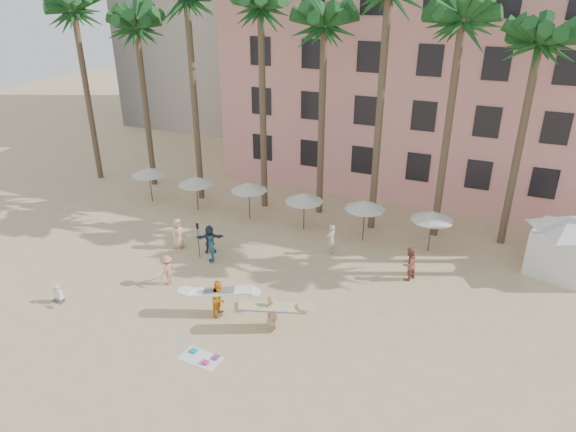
% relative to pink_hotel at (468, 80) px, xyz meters
% --- Properties ---
extents(ground, '(120.00, 120.00, 0.00)m').
position_rel_pink_hotel_xyz_m(ground, '(-7.00, -26.00, -8.00)').
color(ground, '#D1B789').
rests_on(ground, ground).
extents(pink_hotel, '(35.00, 14.00, 16.00)m').
position_rel_pink_hotel_xyz_m(pink_hotel, '(0.00, 0.00, 0.00)').
color(pink_hotel, '#ED9F90').
rests_on(pink_hotel, ground).
extents(palm_row, '(44.40, 5.40, 16.30)m').
position_rel_pink_hotel_xyz_m(palm_row, '(-6.49, -11.00, 4.97)').
color(palm_row, brown).
rests_on(palm_row, ground).
extents(umbrella_row, '(22.50, 2.70, 2.73)m').
position_rel_pink_hotel_xyz_m(umbrella_row, '(-10.00, -13.50, -5.67)').
color(umbrella_row, '#332B23').
rests_on(umbrella_row, ground).
extents(cabana, '(5.63, 5.63, 3.50)m').
position_rel_pink_hotel_xyz_m(cabana, '(7.06, -13.12, -5.93)').
color(cabana, silver).
rests_on(cabana, ground).
extents(beach_towel, '(1.86, 1.12, 0.14)m').
position_rel_pink_hotel_xyz_m(beach_towel, '(-7.50, -27.01, -7.97)').
color(beach_towel, white).
rests_on(beach_towel, ground).
extents(carrier_yellow, '(3.12, 1.97, 1.79)m').
position_rel_pink_hotel_xyz_m(carrier_yellow, '(-5.52, -23.99, -6.99)').
color(carrier_yellow, tan).
rests_on(carrier_yellow, ground).
extents(carrier_white, '(3.32, 1.88, 1.89)m').
position_rel_pink_hotel_xyz_m(carrier_white, '(-8.35, -23.88, -6.99)').
color(carrier_white, '#FF9E1A').
rests_on(carrier_white, ground).
extents(beachgoers, '(14.47, 7.52, 1.92)m').
position_rel_pink_hotel_xyz_m(beachgoers, '(-9.39, -18.93, -7.09)').
color(beachgoers, '#303A54').
rests_on(beachgoers, ground).
extents(paddle, '(0.18, 0.04, 2.23)m').
position_rel_pink_hotel_xyz_m(paddle, '(-12.30, -19.39, -6.59)').
color(paddle, black).
rests_on(paddle, ground).
extents(seated_man, '(0.42, 0.73, 0.95)m').
position_rel_pink_hotel_xyz_m(seated_man, '(-16.41, -26.21, -7.67)').
color(seated_man, '#3F3F4C').
rests_on(seated_man, ground).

